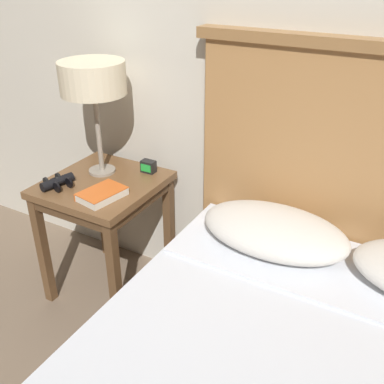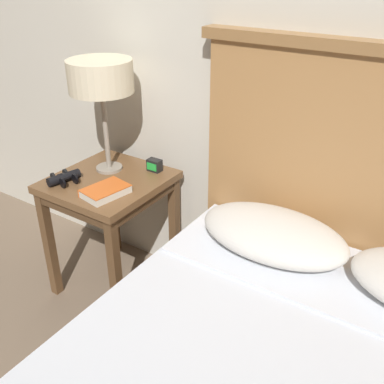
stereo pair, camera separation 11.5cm
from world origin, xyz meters
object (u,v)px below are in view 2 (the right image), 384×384
(table_lamp, at_px, (101,79))
(binoculars_pair, at_px, (64,178))
(nightstand, at_px, (110,195))
(alarm_clock, at_px, (154,165))
(book_on_nightstand, at_px, (105,191))

(table_lamp, height_order, binoculars_pair, table_lamp)
(nightstand, xyz_separation_m, alarm_clock, (0.14, 0.19, 0.12))
(book_on_nightstand, distance_m, binoculars_pair, 0.25)
(table_lamp, bearing_deg, nightstand, -51.54)
(binoculars_pair, bearing_deg, nightstand, 44.38)
(nightstand, distance_m, book_on_nightstand, 0.20)
(nightstand, xyz_separation_m, book_on_nightstand, (0.10, -0.13, 0.11))
(table_lamp, bearing_deg, book_on_nightstand, -51.19)
(nightstand, relative_size, binoculars_pair, 3.85)
(table_lamp, xyz_separation_m, alarm_clock, (0.20, 0.11, -0.42))
(table_lamp, relative_size, binoculars_pair, 3.27)
(nightstand, distance_m, alarm_clock, 0.26)
(book_on_nightstand, height_order, alarm_clock, alarm_clock)
(binoculars_pair, xyz_separation_m, alarm_clock, (0.28, 0.33, 0.01))
(table_lamp, distance_m, binoculars_pair, 0.49)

